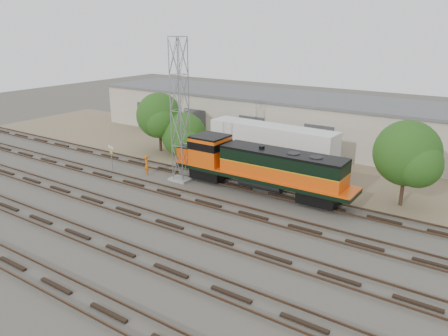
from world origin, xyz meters
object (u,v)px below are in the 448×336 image
Objects in this scene: semi_trailer at (275,141)px; locomotive at (258,166)px; signal_tower at (180,113)px; worker at (147,165)px.

locomotive is at bearing -70.54° from semi_trailer.
signal_tower is at bearing -118.73° from semi_trailer.
locomotive is at bearing -133.07° from worker.
signal_tower is 0.94× the size of semi_trailer.
worker is at bearing -131.27° from semi_trailer.
signal_tower reaches higher than semi_trailer.
locomotive is 1.21× the size of semi_trailer.
semi_trailer is at bearing 107.28° from locomotive.
worker is 12.31m from semi_trailer.
signal_tower is at bearing -132.23° from worker.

